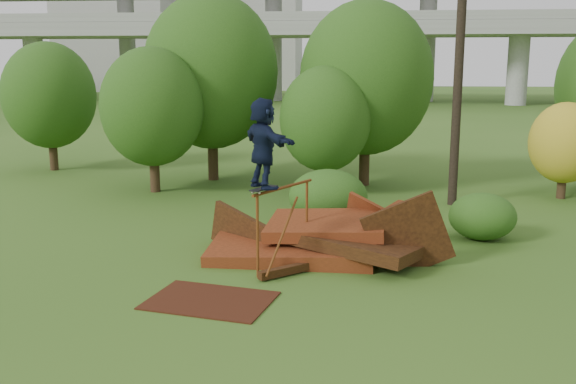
# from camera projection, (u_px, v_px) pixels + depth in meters

# --- Properties ---
(ground) EXTENTS (240.00, 240.00, 0.00)m
(ground) POSITION_uv_depth(u_px,v_px,m) (319.00, 294.00, 12.40)
(ground) COLOR #2D5116
(ground) RESTS_ON ground
(scrap_pile) EXTENTS (5.80, 3.53, 2.09)m
(scrap_pile) POSITION_uv_depth(u_px,v_px,m) (317.00, 241.00, 14.73)
(scrap_pile) COLOR #4C210D
(scrap_pile) RESTS_ON ground
(grind_rail) EXTENTS (1.10, 1.97, 1.79)m
(grind_rail) POSITION_uv_depth(u_px,v_px,m) (284.00, 211.00, 13.92)
(grind_rail) COLOR brown
(grind_rail) RESTS_ON ground
(skateboard) EXTENTS (0.53, 0.76, 0.08)m
(skateboard) POSITION_uv_depth(u_px,v_px,m) (264.00, 188.00, 13.21)
(skateboard) COLOR black
(skateboard) RESTS_ON grind_rail
(skater) EXTENTS (1.47, 1.70, 1.85)m
(skater) POSITION_uv_depth(u_px,v_px,m) (263.00, 143.00, 13.02)
(skater) COLOR black
(skater) RESTS_ON skateboard
(flat_plate) EXTENTS (2.55, 2.05, 0.03)m
(flat_plate) POSITION_uv_depth(u_px,v_px,m) (210.00, 300.00, 12.02)
(flat_plate) COLOR #3A180C
(flat_plate) RESTS_ON ground
(tree_0) EXTENTS (3.52, 3.52, 4.97)m
(tree_0) POSITION_uv_depth(u_px,v_px,m) (152.00, 107.00, 21.77)
(tree_0) COLOR black
(tree_0) RESTS_ON ground
(tree_1) EXTENTS (5.02, 5.02, 6.98)m
(tree_1) POSITION_uv_depth(u_px,v_px,m) (211.00, 72.00, 23.86)
(tree_1) COLOR black
(tree_1) RESTS_ON ground
(tree_2) EXTENTS (3.08, 3.08, 4.33)m
(tree_2) POSITION_uv_depth(u_px,v_px,m) (325.00, 119.00, 21.42)
(tree_2) COLOR black
(tree_2) RESTS_ON ground
(tree_3) EXTENTS (4.77, 4.77, 6.62)m
(tree_3) POSITION_uv_depth(u_px,v_px,m) (366.00, 78.00, 22.82)
(tree_3) COLOR black
(tree_3) RESTS_ON ground
(tree_4) EXTENTS (2.30, 2.30, 3.17)m
(tree_4) POSITION_uv_depth(u_px,v_px,m) (565.00, 143.00, 20.87)
(tree_4) COLOR black
(tree_4) RESTS_ON ground
(tree_6) EXTENTS (3.78, 3.78, 5.28)m
(tree_6) POSITION_uv_depth(u_px,v_px,m) (49.00, 95.00, 26.30)
(tree_6) COLOR black
(tree_6) RESTS_ON ground
(shrub_left) EXTENTS (2.19, 2.03, 1.52)m
(shrub_left) POSITION_uv_depth(u_px,v_px,m) (328.00, 196.00, 17.78)
(shrub_left) COLOR #1E4512
(shrub_left) RESTS_ON ground
(shrub_right) EXTENTS (1.68, 1.54, 1.19)m
(shrub_right) POSITION_uv_depth(u_px,v_px,m) (482.00, 216.00, 16.16)
(shrub_right) COLOR #1E4512
(shrub_right) RESTS_ON ground
(utility_pole) EXTENTS (1.40, 0.28, 9.99)m
(utility_pole) POSITION_uv_depth(u_px,v_px,m) (460.00, 40.00, 19.31)
(utility_pole) COLOR black
(utility_pole) RESTS_ON ground
(freeway_overpass) EXTENTS (160.00, 15.00, 13.70)m
(freeway_overpass) POSITION_uv_depth(u_px,v_px,m) (350.00, 10.00, 71.76)
(freeway_overpass) COLOR gray
(freeway_overpass) RESTS_ON ground
(building_right) EXTENTS (14.00, 14.00, 28.00)m
(building_right) POSITION_uv_depth(u_px,v_px,m) (259.00, 7.00, 110.74)
(building_right) COLOR #9E9E99
(building_right) RESTS_ON ground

